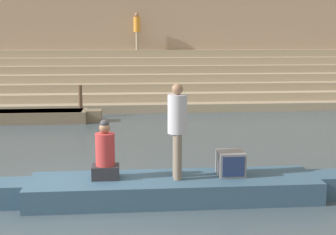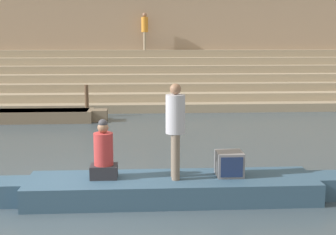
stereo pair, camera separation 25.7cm
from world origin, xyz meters
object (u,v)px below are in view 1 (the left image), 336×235
at_px(person_rowing, 105,155).
at_px(tv_set, 231,163).
at_px(person_standing, 177,124).
at_px(person_on_steps, 137,28).
at_px(moored_boat_shore, 34,116).
at_px(mooring_post, 80,101).
at_px(rowboat_main, 174,188).

distance_m(person_rowing, tv_set, 2.29).
xyz_separation_m(person_standing, person_on_steps, (-0.36, 14.60, 1.97)).
height_order(moored_boat_shore, person_on_steps, person_on_steps).
relative_size(person_standing, person_on_steps, 0.97).
relative_size(person_rowing, tv_set, 2.18).
bearing_deg(moored_boat_shore, person_rowing, -75.94).
bearing_deg(moored_boat_shore, person_standing, -68.69).
bearing_deg(tv_set, person_standing, -175.49).
bearing_deg(person_rowing, person_on_steps, 102.19).
bearing_deg(person_on_steps, person_standing, -111.61).
relative_size(person_rowing, person_on_steps, 0.61).
xyz_separation_m(person_rowing, mooring_post, (-1.31, 9.16, -0.23)).
distance_m(moored_boat_shore, person_on_steps, 7.95).
relative_size(person_rowing, moored_boat_shore, 0.23).
bearing_deg(person_on_steps, tv_set, -107.67).
relative_size(rowboat_main, person_rowing, 6.19).
height_order(rowboat_main, tv_set, tv_set).
relative_size(moored_boat_shore, person_on_steps, 2.69).
relative_size(rowboat_main, person_on_steps, 3.80).
relative_size(tv_set, mooring_post, 0.41).
xyz_separation_m(person_standing, person_rowing, (-1.28, 0.10, -0.56)).
distance_m(mooring_post, person_on_steps, 6.41).
bearing_deg(person_rowing, mooring_post, 113.98).
bearing_deg(tv_set, person_on_steps, 93.74).
xyz_separation_m(person_standing, mooring_post, (-2.59, 9.26, -0.79)).
height_order(rowboat_main, person_on_steps, person_on_steps).
height_order(tv_set, moored_boat_shore, tv_set).
distance_m(person_standing, moored_boat_shore, 9.38).
height_order(moored_boat_shore, mooring_post, mooring_post).
height_order(mooring_post, person_on_steps, person_on_steps).
bearing_deg(mooring_post, person_standing, -74.38).
relative_size(person_standing, mooring_post, 1.43).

